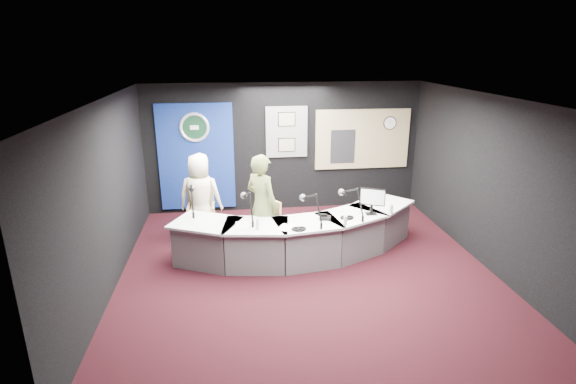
{
  "coord_description": "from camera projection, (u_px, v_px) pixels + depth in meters",
  "views": [
    {
      "loc": [
        -1.15,
        -6.57,
        3.54
      ],
      "look_at": [
        -0.2,
        0.8,
        1.1
      ],
      "focal_mm": 28.0,
      "sensor_mm": 36.0,
      "label": 1
    }
  ],
  "objects": [
    {
      "name": "paper_stack",
      "position": [
        242.0,
        225.0,
        7.31
      ],
      "size": [
        0.2,
        0.29,
        0.0
      ],
      "primitive_type": "cube",
      "rotation": [
        0.0,
        0.0,
        0.0
      ],
      "color": "white",
      "rests_on": "broadcast_desk"
    },
    {
      "name": "pinboard",
      "position": [
        287.0,
        132.0,
        9.69
      ],
      "size": [
        0.9,
        0.04,
        1.1
      ],
      "primitive_type": "cube",
      "color": "slate",
      "rests_on": "wall_back"
    },
    {
      "name": "seal_center",
      "position": [
        194.0,
        127.0,
        9.38
      ],
      "size": [
        0.48,
        0.01,
        0.48
      ],
      "primitive_type": "cylinder",
      "rotation": [
        1.57,
        0.0,
        0.0
      ],
      "color": "black",
      "rests_on": "backdrop_panel"
    },
    {
      "name": "booth_glow",
      "position": [
        363.0,
        139.0,
        9.96
      ],
      "size": [
        2.0,
        0.02,
        1.2
      ],
      "primitive_type": "cube",
      "color": "#FFC7A1",
      "rests_on": "booth_window_frame"
    },
    {
      "name": "water_bottles",
      "position": [
        328.0,
        216.0,
        7.43
      ],
      "size": [
        2.41,
        0.49,
        0.18
      ],
      "primitive_type": null,
      "color": "silver",
      "rests_on": "broadcast_desk"
    },
    {
      "name": "desk_phone",
      "position": [
        325.0,
        218.0,
        7.54
      ],
      "size": [
        0.22,
        0.19,
        0.05
      ],
      "primitive_type": "cube",
      "rotation": [
        0.0,
        0.0,
        -0.23
      ],
      "color": "black",
      "rests_on": "broadcast_desk"
    },
    {
      "name": "armchair_left",
      "position": [
        202.0,
        215.0,
        8.57
      ],
      "size": [
        0.5,
        0.5,
        0.88
      ],
      "primitive_type": null,
      "rotation": [
        0.0,
        0.0,
        -0.0
      ],
      "color": "tan",
      "rests_on": "ground"
    },
    {
      "name": "ground",
      "position": [
        306.0,
        269.0,
        7.44
      ],
      "size": [
        6.0,
        6.0,
        0.0
      ],
      "primitive_type": "plane",
      "color": "black",
      "rests_on": "ground"
    },
    {
      "name": "headphones_near",
      "position": [
        347.0,
        217.0,
        7.58
      ],
      "size": [
        0.22,
        0.22,
        0.04
      ],
      "primitive_type": "torus",
      "color": "black",
      "rests_on": "broadcast_desk"
    },
    {
      "name": "broadcast_desk",
      "position": [
        298.0,
        235.0,
        7.83
      ],
      "size": [
        4.5,
        1.9,
        0.75
      ],
      "primitive_type": null,
      "color": "silver",
      "rests_on": "ground"
    },
    {
      "name": "wall_front",
      "position": [
        362.0,
        287.0,
        4.17
      ],
      "size": [
        6.0,
        0.02,
        2.8
      ],
      "primitive_type": "cube",
      "color": "black",
      "rests_on": "ground"
    },
    {
      "name": "backdrop_panel",
      "position": [
        196.0,
        157.0,
        9.61
      ],
      "size": [
        1.6,
        0.05,
        2.3
      ],
      "primitive_type": "cube",
      "color": "navy",
      "rests_on": "wall_back"
    },
    {
      "name": "framed_photo_lower",
      "position": [
        287.0,
        145.0,
        9.75
      ],
      "size": [
        0.34,
        0.02,
        0.27
      ],
      "primitive_type": "cube",
      "color": "gray",
      "rests_on": "pinboard"
    },
    {
      "name": "boom_mic_d",
      "position": [
        352.0,
        199.0,
        7.6
      ],
      "size": [
        0.35,
        0.7,
        0.6
      ],
      "primitive_type": null,
      "color": "black",
      "rests_on": "broadcast_desk"
    },
    {
      "name": "boom_mic_c",
      "position": [
        312.0,
        205.0,
        7.32
      ],
      "size": [
        0.33,
        0.7,
        0.6
      ],
      "primitive_type": null,
      "color": "black",
      "rests_on": "broadcast_desk"
    },
    {
      "name": "wall_clock",
      "position": [
        390.0,
        123.0,
        9.9
      ],
      "size": [
        0.28,
        0.01,
        0.28
      ],
      "primitive_type": "cylinder",
      "rotation": [
        1.57,
        0.0,
        0.0
      ],
      "color": "white",
      "rests_on": "booth_window_frame"
    },
    {
      "name": "framed_photo_upper",
      "position": [
        287.0,
        119.0,
        9.58
      ],
      "size": [
        0.34,
        0.02,
        0.27
      ],
      "primitive_type": "cube",
      "color": "gray",
      "rests_on": "pinboard"
    },
    {
      "name": "armchair_right",
      "position": [
        263.0,
        230.0,
        7.92
      ],
      "size": [
        0.67,
        0.67,
        0.87
      ],
      "primitive_type": null,
      "rotation": [
        0.0,
        0.0,
        -1.03
      ],
      "color": "tan",
      "rests_on": "ground"
    },
    {
      "name": "person_woman",
      "position": [
        262.0,
        205.0,
        7.77
      ],
      "size": [
        0.77,
        0.77,
        1.8
      ],
      "primitive_type": "imported",
      "rotation": [
        0.0,
        0.0,
        2.33
      ],
      "color": "#5C6937",
      "rests_on": "ground"
    },
    {
      "name": "equipment_rack",
      "position": [
        343.0,
        147.0,
        9.93
      ],
      "size": [
        0.55,
        0.02,
        0.75
      ],
      "primitive_type": "cube",
      "color": "black",
      "rests_on": "booth_window_frame"
    },
    {
      "name": "headphones_far",
      "position": [
        299.0,
        229.0,
        7.11
      ],
      "size": [
        0.23,
        0.23,
        0.04
      ],
      "primitive_type": "torus",
      "color": "black",
      "rests_on": "broadcast_desk"
    },
    {
      "name": "agency_seal",
      "position": [
        194.0,
        127.0,
        9.37
      ],
      "size": [
        0.63,
        0.07,
        0.63
      ],
      "primitive_type": "torus",
      "rotation": [
        1.57,
        0.0,
        0.0
      ],
      "color": "silver",
      "rests_on": "backdrop_panel"
    },
    {
      "name": "wall_back",
      "position": [
        284.0,
        148.0,
        9.83
      ],
      "size": [
        6.0,
        0.02,
        2.8
      ],
      "primitive_type": "cube",
      "color": "black",
      "rests_on": "ground"
    },
    {
      "name": "person_man",
      "position": [
        200.0,
        196.0,
        8.45
      ],
      "size": [
        0.88,
        0.65,
        1.65
      ],
      "primitive_type": "imported",
      "rotation": [
        0.0,
        0.0,
        2.99
      ],
      "color": "#F4E9C3",
      "rests_on": "ground"
    },
    {
      "name": "computer_monitor",
      "position": [
        372.0,
        197.0,
        7.67
      ],
      "size": [
        0.38,
        0.2,
        0.28
      ],
      "primitive_type": "cube",
      "rotation": [
        0.0,
        0.0,
        -0.45
      ],
      "color": "black",
      "rests_on": "broadcast_desk"
    },
    {
      "name": "draped_jacket",
      "position": [
        201.0,
        202.0,
        8.75
      ],
      "size": [
        0.5,
        0.1,
        0.7
      ],
      "primitive_type": "cube",
      "rotation": [
        0.0,
        0.0,
        -0.0
      ],
      "color": "slate",
      "rests_on": "armchair_left"
    },
    {
      "name": "notepad",
      "position": [
        286.0,
        227.0,
        7.2
      ],
      "size": [
        0.33,
        0.35,
        0.0
      ],
      "primitive_type": "cube",
      "rotation": [
        0.0,
        0.0,
        -0.55
      ],
      "color": "white",
      "rests_on": "broadcast_desk"
    },
    {
      "name": "wall_right",
      "position": [
        487.0,
        182.0,
        7.37
      ],
      "size": [
        0.02,
        6.0,
        2.8
      ],
      "primitive_type": "cube",
      "color": "black",
      "rests_on": "ground"
    },
    {
      "name": "ceiling",
      "position": [
        309.0,
        98.0,
        6.56
      ],
      "size": [
        6.0,
        6.0,
        0.02
      ],
      "primitive_type": "cube",
      "color": "silver",
      "rests_on": "ground"
    },
    {
      "name": "boom_mic_b",
      "position": [
        248.0,
        203.0,
        7.41
      ],
      "size": [
        0.23,
        0.73,
        0.6
      ],
      "primitive_type": null,
      "color": "black",
      "rests_on": "broadcast_desk"
    },
    {
      "name": "boom_mic_a",
      "position": [
        192.0,
        196.0,
        7.79
      ],
      "size": [
        0.18,
        0.74,
        0.6
      ],
      "primitive_type": null,
      "color": "black",
      "rests_on": "broadcast_desk"
    },
    {
      "name": "booth_window_frame",
      "position": [
        362.0,
        139.0,
        9.96
      ],
      "size": [
        2.12,
        0.06,
        1.32
      ],
      "primitive_type": "cube",
      "color": "tan",
      "rests_on": "wall_back"
    },
    {
      "name": "wall_left",
      "position": [
        107.0,
        197.0,
        6.63
      ],
      "size": [
        0.02,
        6.0,
        2.8
      ],
      "primitive_type": "cube",
      "color": "black",
      "rests_on": "ground"
    }
  ]
}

